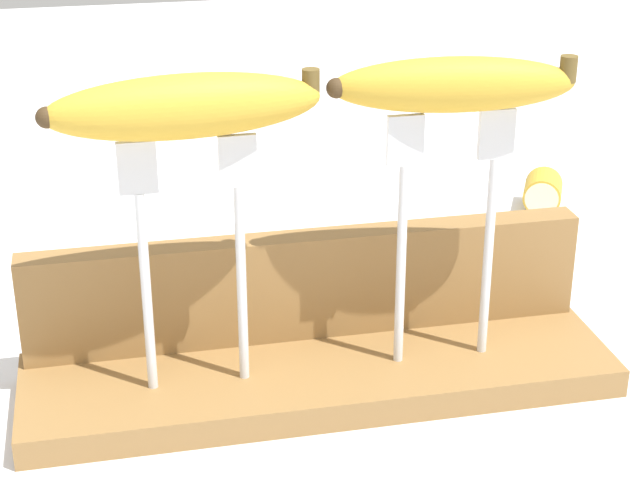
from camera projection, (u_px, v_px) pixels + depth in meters
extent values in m
plane|color=silver|center=(320.00, 388.00, 0.80)|extent=(3.00, 3.00, 0.00)
cube|color=olive|center=(320.00, 375.00, 0.80)|extent=(0.44, 0.12, 0.02)
cube|color=olive|center=(307.00, 284.00, 0.82)|extent=(0.43, 0.03, 0.08)
cylinder|color=silver|center=(147.00, 294.00, 0.73)|extent=(0.01, 0.01, 0.15)
cube|color=silver|center=(137.00, 168.00, 0.70)|extent=(0.03, 0.01, 0.04)
cylinder|color=silver|center=(242.00, 285.00, 0.75)|extent=(0.01, 0.01, 0.15)
cube|color=silver|center=(238.00, 161.00, 0.71)|extent=(0.03, 0.01, 0.04)
cylinder|color=silver|center=(401.00, 266.00, 0.77)|extent=(0.01, 0.01, 0.15)
cube|color=silver|center=(405.00, 140.00, 0.73)|extent=(0.03, 0.01, 0.04)
cylinder|color=silver|center=(488.00, 258.00, 0.78)|extent=(0.01, 0.01, 0.15)
cube|color=silver|center=(497.00, 134.00, 0.74)|extent=(0.03, 0.01, 0.04)
ellipsoid|color=gold|center=(185.00, 106.00, 0.69)|extent=(0.18, 0.05, 0.04)
cylinder|color=brown|center=(312.00, 83.00, 0.70)|extent=(0.01, 0.01, 0.02)
sphere|color=#3F2D19|center=(46.00, 118.00, 0.66)|extent=(0.01, 0.01, 0.01)
ellipsoid|color=gold|center=(454.00, 85.00, 0.72)|extent=(0.17, 0.05, 0.04)
cylinder|color=brown|center=(568.00, 69.00, 0.72)|extent=(0.01, 0.01, 0.02)
sphere|color=#3F2D19|center=(336.00, 88.00, 0.71)|extent=(0.01, 0.01, 0.01)
cylinder|color=silver|center=(337.00, 286.00, 0.95)|extent=(0.06, 0.11, 0.01)
cube|color=silver|center=(353.00, 251.00, 1.02)|extent=(0.04, 0.04, 0.01)
cylinder|color=gold|center=(543.00, 191.00, 1.12)|extent=(0.06, 0.06, 0.04)
cylinder|color=beige|center=(542.00, 199.00, 1.10)|extent=(0.03, 0.02, 0.03)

